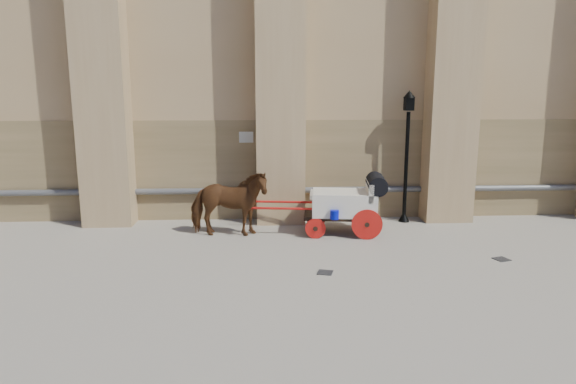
{
  "coord_description": "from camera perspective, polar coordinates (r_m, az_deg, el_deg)",
  "views": [
    {
      "loc": [
        -1.56,
        -11.29,
        3.89
      ],
      "look_at": [
        -0.85,
        2.2,
        1.18
      ],
      "focal_mm": 32.0,
      "sensor_mm": 36.0,
      "label": 1
    }
  ],
  "objects": [
    {
      "name": "horse",
      "position": [
        13.79,
        -6.62,
        -1.29
      ],
      "size": [
        2.17,
        1.09,
        1.79
      ],
      "primitive_type": "imported",
      "rotation": [
        0.0,
        0.0,
        1.51
      ],
      "color": "brown",
      "rests_on": "ground"
    },
    {
      "name": "ground",
      "position": [
        12.04,
        4.64,
        -7.55
      ],
      "size": [
        90.0,
        90.0,
        0.0
      ],
      "primitive_type": "plane",
      "color": "gray",
      "rests_on": "ground"
    },
    {
      "name": "drain_grate_far",
      "position": [
        13.03,
        22.63,
        -6.9
      ],
      "size": [
        0.4,
        0.4,
        0.01
      ],
      "primitive_type": "cube",
      "rotation": [
        0.0,
        0.0,
        0.32
      ],
      "color": "black",
      "rests_on": "ground"
    },
    {
      "name": "drain_grate_near",
      "position": [
        11.24,
        4.14,
        -8.9
      ],
      "size": [
        0.4,
        0.4,
        0.01
      ],
      "primitive_type": "cube",
      "rotation": [
        0.0,
        0.0,
        -0.29
      ],
      "color": "black",
      "rests_on": "ground"
    },
    {
      "name": "street_lamp",
      "position": [
        15.43,
        13.06,
        4.25
      ],
      "size": [
        0.36,
        0.36,
        3.87
      ],
      "color": "black",
      "rests_on": "ground"
    },
    {
      "name": "carriage",
      "position": [
        14.05,
        6.78,
        -1.08
      ],
      "size": [
        3.86,
        1.47,
        1.65
      ],
      "rotation": [
        0.0,
        0.0,
        -0.12
      ],
      "color": "black",
      "rests_on": "ground"
    }
  ]
}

